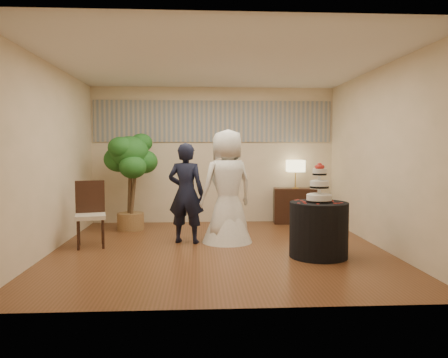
{
  "coord_description": "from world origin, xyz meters",
  "views": [
    {
      "loc": [
        -0.3,
        -6.59,
        1.54
      ],
      "look_at": [
        0.1,
        0.4,
        1.05
      ],
      "focal_mm": 35.0,
      "sensor_mm": 36.0,
      "label": 1
    }
  ],
  "objects": [
    {
      "name": "wall_right",
      "position": [
        2.5,
        0.0,
        1.4
      ],
      "size": [
        0.06,
        5.0,
        2.8
      ],
      "primitive_type": "cube",
      "color": "beige",
      "rests_on": "ground"
    },
    {
      "name": "floor",
      "position": [
        0.0,
        0.0,
        0.0
      ],
      "size": [
        5.0,
        5.0,
        0.0
      ],
      "primitive_type": "cube",
      "color": "brown",
      "rests_on": "ground"
    },
    {
      "name": "mural_border",
      "position": [
        0.0,
        2.48,
        2.1
      ],
      "size": [
        4.9,
        0.02,
        0.85
      ],
      "primitive_type": "cube",
      "color": "gray",
      "rests_on": "wall_back"
    },
    {
      "name": "ceiling",
      "position": [
        0.0,
        0.0,
        2.8
      ],
      "size": [
        5.0,
        5.0,
        0.0
      ],
      "primitive_type": "cube",
      "color": "white",
      "rests_on": "wall_back"
    },
    {
      "name": "cake_table",
      "position": [
        1.39,
        -0.55,
        0.39
      ],
      "size": [
        1.06,
        1.06,
        0.78
      ],
      "primitive_type": "cylinder",
      "rotation": [
        0.0,
        0.0,
        0.36
      ],
      "color": "black",
      "rests_on": "floor"
    },
    {
      "name": "groom",
      "position": [
        -0.51,
        0.49,
        0.82
      ],
      "size": [
        0.67,
        0.53,
        1.63
      ],
      "primitive_type": "imported",
      "rotation": [
        0.0,
        0.0,
        2.89
      ],
      "color": "black",
      "rests_on": "floor"
    },
    {
      "name": "wall_back",
      "position": [
        0.0,
        2.5,
        1.4
      ],
      "size": [
        5.0,
        0.06,
        2.8
      ],
      "primitive_type": "cube",
      "color": "beige",
      "rests_on": "ground"
    },
    {
      "name": "wall_left",
      "position": [
        -2.5,
        0.0,
        1.4
      ],
      "size": [
        0.06,
        5.0,
        2.8
      ],
      "primitive_type": "cube",
      "color": "beige",
      "rests_on": "ground"
    },
    {
      "name": "ficus_tree",
      "position": [
        -1.6,
        1.7,
        0.93
      ],
      "size": [
        1.19,
        1.19,
        1.87
      ],
      "primitive_type": null,
      "rotation": [
        0.0,
        0.0,
        1.13
      ],
      "color": "#215D1F",
      "rests_on": "floor"
    },
    {
      "name": "wall_front",
      "position": [
        0.0,
        -2.5,
        1.4
      ],
      "size": [
        5.0,
        0.06,
        2.8
      ],
      "primitive_type": "cube",
      "color": "beige",
      "rests_on": "ground"
    },
    {
      "name": "table_lamp",
      "position": [
        1.67,
        2.24,
        1.01
      ],
      "size": [
        0.33,
        0.33,
        0.58
      ],
      "primitive_type": null,
      "color": "beige",
      "rests_on": "console"
    },
    {
      "name": "side_chair",
      "position": [
        -2.0,
        0.26,
        0.52
      ],
      "size": [
        0.57,
        0.59,
        1.03
      ],
      "primitive_type": null,
      "rotation": [
        0.0,
        0.0,
        0.24
      ],
      "color": "black",
      "rests_on": "floor"
    },
    {
      "name": "bride",
      "position": [
        0.16,
        0.5,
        0.93
      ],
      "size": [
        1.16,
        1.13,
        1.85
      ],
      "primitive_type": "imported",
      "rotation": [
        0.0,
        0.0,
        3.57
      ],
      "color": "white",
      "rests_on": "floor"
    },
    {
      "name": "console",
      "position": [
        1.67,
        2.24,
        0.36
      ],
      "size": [
        0.9,
        0.47,
        0.72
      ],
      "primitive_type": "cube",
      "rotation": [
        0.0,
        0.0,
        -0.09
      ],
      "color": "black",
      "rests_on": "floor"
    },
    {
      "name": "wedding_cake",
      "position": [
        1.39,
        -0.55,
        1.06
      ],
      "size": [
        0.36,
        0.36,
        0.56
      ],
      "primitive_type": null,
      "color": "white",
      "rests_on": "cake_table"
    }
  ]
}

